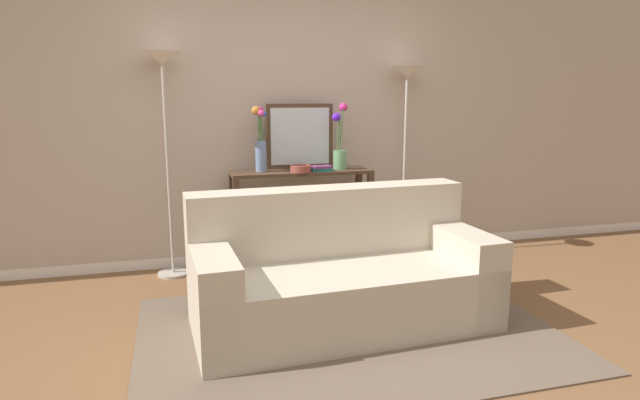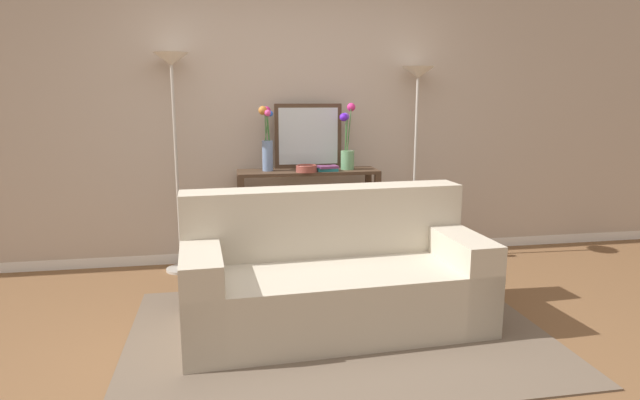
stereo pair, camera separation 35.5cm
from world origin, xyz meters
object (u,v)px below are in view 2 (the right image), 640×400
object	(u,v)px
fruit_bowl	(306,168)
console_table	(308,201)
couch	(333,278)
floor_lamp_right	(417,110)
book_stack	(328,168)
vase_tall_flowers	(267,142)
floor_lamp_left	(173,102)
wall_mirror	(308,136)
book_row_under_console	(268,262)
vase_short_flowers	(347,145)

from	to	relation	value
fruit_bowl	console_table	bearing A→B (deg)	73.61
couch	floor_lamp_right	xyz separation A→B (m)	(1.03, 1.32, 1.05)
fruit_bowl	book_stack	bearing A→B (deg)	9.36
floor_lamp_right	vase_tall_flowers	bearing A→B (deg)	-178.19
floor_lamp_left	vase_tall_flowers	bearing A→B (deg)	-3.20
floor_lamp_right	wall_mirror	size ratio (longest dim) A/B	2.93
floor_lamp_left	book_stack	xyz separation A→B (m)	(1.26, -0.14, -0.56)
floor_lamp_right	book_row_under_console	xyz separation A→B (m)	(-1.35, -0.06, -1.31)
wall_mirror	book_stack	size ratio (longest dim) A/B	3.33
wall_mirror	book_row_under_console	world-z (taller)	wall_mirror
console_table	floor_lamp_left	world-z (taller)	floor_lamp_left
wall_mirror	vase_short_flowers	size ratio (longest dim) A/B	1.04
floor_lamp_right	fruit_bowl	xyz separation A→B (m)	(-1.02, -0.17, -0.48)
couch	wall_mirror	size ratio (longest dim) A/B	3.29
fruit_bowl	vase_tall_flowers	bearing A→B (deg)	158.28
wall_mirror	console_table	bearing A→B (deg)	-100.00
floor_lamp_left	book_row_under_console	world-z (taller)	floor_lamp_left
vase_short_flowers	fruit_bowl	distance (m)	0.43
couch	wall_mirror	xyz separation A→B (m)	(0.07, 1.41, 0.82)
floor_lamp_right	vase_short_flowers	size ratio (longest dim) A/B	3.05
vase_short_flowers	book_stack	distance (m)	0.27
couch	fruit_bowl	xyz separation A→B (m)	(0.01, 1.15, 0.57)
wall_mirror	fruit_bowl	world-z (taller)	wall_mirror
vase_tall_flowers	console_table	bearing A→B (deg)	-3.04
floor_lamp_left	wall_mirror	size ratio (longest dim) A/B	3.08
vase_short_flowers	fruit_bowl	bearing A→B (deg)	-164.76
vase_tall_flowers	fruit_bowl	bearing A→B (deg)	-21.72
fruit_bowl	book_row_under_console	size ratio (longest dim) A/B	0.67
floor_lamp_left	book_row_under_console	size ratio (longest dim) A/B	6.86
couch	floor_lamp_right	bearing A→B (deg)	52.06
console_table	floor_lamp_left	distance (m)	1.40
book_row_under_console	book_stack	bearing A→B (deg)	-8.39
book_stack	book_row_under_console	size ratio (longest dim) A/B	0.67
console_table	fruit_bowl	xyz separation A→B (m)	(-0.03, -0.11, 0.31)
couch	book_row_under_console	distance (m)	1.33
floor_lamp_right	fruit_bowl	size ratio (longest dim) A/B	9.79
vase_tall_flowers	book_row_under_console	xyz separation A→B (m)	(-0.02, -0.02, -1.05)
wall_mirror	vase_tall_flowers	distance (m)	0.40
couch	floor_lamp_right	distance (m)	1.98
couch	floor_lamp_left	distance (m)	2.03
floor_lamp_right	fruit_bowl	distance (m)	1.14
wall_mirror	couch	bearing A→B (deg)	-92.68
couch	book_row_under_console	bearing A→B (deg)	104.39
vase_tall_flowers	couch	bearing A→B (deg)	-76.47
couch	vase_tall_flowers	size ratio (longest dim) A/B	3.57
couch	wall_mirror	distance (m)	1.63
couch	vase_tall_flowers	bearing A→B (deg)	103.53
fruit_bowl	book_row_under_console	bearing A→B (deg)	162.05
floor_lamp_left	floor_lamp_right	bearing A→B (deg)	0.00
couch	floor_lamp_right	size ratio (longest dim) A/B	1.12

